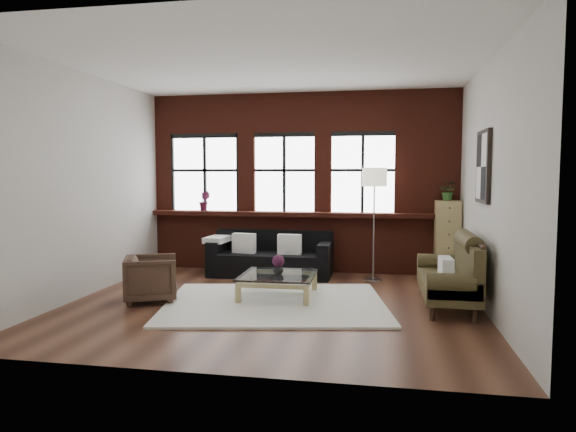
% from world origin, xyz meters
% --- Properties ---
extents(floor, '(5.50, 5.50, 0.00)m').
position_xyz_m(floor, '(0.00, 0.00, 0.00)').
color(floor, '#452619').
rests_on(floor, ground).
extents(ceiling, '(5.50, 5.50, 0.00)m').
position_xyz_m(ceiling, '(0.00, 0.00, 3.20)').
color(ceiling, white).
rests_on(ceiling, ground).
extents(wall_back, '(5.50, 0.00, 5.50)m').
position_xyz_m(wall_back, '(0.00, 2.50, 1.60)').
color(wall_back, beige).
rests_on(wall_back, ground).
extents(wall_front, '(5.50, 0.00, 5.50)m').
position_xyz_m(wall_front, '(0.00, -2.50, 1.60)').
color(wall_front, beige).
rests_on(wall_front, ground).
extents(wall_left, '(0.00, 5.00, 5.00)m').
position_xyz_m(wall_left, '(-2.75, 0.00, 1.60)').
color(wall_left, beige).
rests_on(wall_left, ground).
extents(wall_right, '(0.00, 5.00, 5.00)m').
position_xyz_m(wall_right, '(2.75, 0.00, 1.60)').
color(wall_right, beige).
rests_on(wall_right, ground).
extents(brick_backwall, '(5.50, 0.12, 3.20)m').
position_xyz_m(brick_backwall, '(0.00, 2.44, 1.60)').
color(brick_backwall, '#561E14').
rests_on(brick_backwall, floor).
extents(sill_ledge, '(5.50, 0.30, 0.08)m').
position_xyz_m(sill_ledge, '(0.00, 2.35, 1.04)').
color(sill_ledge, '#561E14').
rests_on(sill_ledge, brick_backwall).
extents(window_left, '(1.38, 0.10, 1.50)m').
position_xyz_m(window_left, '(-1.80, 2.45, 1.75)').
color(window_left, black).
rests_on(window_left, brick_backwall).
extents(window_mid, '(1.38, 0.10, 1.50)m').
position_xyz_m(window_mid, '(-0.30, 2.45, 1.75)').
color(window_mid, black).
rests_on(window_mid, brick_backwall).
extents(window_right, '(1.38, 0.10, 1.50)m').
position_xyz_m(window_right, '(1.10, 2.45, 1.75)').
color(window_right, black).
rests_on(window_right, brick_backwall).
extents(wall_poster, '(0.05, 0.74, 0.94)m').
position_xyz_m(wall_poster, '(2.72, 0.30, 1.85)').
color(wall_poster, black).
rests_on(wall_poster, wall_right).
extents(shag_rug, '(3.29, 2.78, 0.03)m').
position_xyz_m(shag_rug, '(0.03, -0.01, 0.02)').
color(shag_rug, silver).
rests_on(shag_rug, floor).
extents(dark_sofa, '(2.09, 0.85, 0.76)m').
position_xyz_m(dark_sofa, '(-0.44, 1.90, 0.38)').
color(dark_sofa, black).
rests_on(dark_sofa, floor).
extents(pillow_a, '(0.42, 0.20, 0.34)m').
position_xyz_m(pillow_a, '(-0.89, 1.80, 0.57)').
color(pillow_a, white).
rests_on(pillow_a, dark_sofa).
extents(pillow_b, '(0.40, 0.14, 0.34)m').
position_xyz_m(pillow_b, '(-0.09, 1.80, 0.57)').
color(pillow_b, white).
rests_on(pillow_b, dark_sofa).
extents(vintage_settee, '(0.76, 1.70, 0.91)m').
position_xyz_m(vintage_settee, '(2.30, 0.29, 0.45)').
color(vintage_settee, '#3E361C').
rests_on(vintage_settee, floor).
extents(pillow_settee, '(0.15, 0.39, 0.34)m').
position_xyz_m(pillow_settee, '(2.22, -0.23, 0.57)').
color(pillow_settee, white).
rests_on(pillow_settee, vintage_settee).
extents(armchair, '(0.91, 0.90, 0.64)m').
position_xyz_m(armchair, '(-1.68, -0.16, 0.32)').
color(armchair, '#39271C').
rests_on(armchair, floor).
extents(coffee_table, '(1.06, 1.06, 0.35)m').
position_xyz_m(coffee_table, '(0.01, 0.34, 0.17)').
color(coffee_table, tan).
rests_on(coffee_table, shag_rug).
extents(vase, '(0.15, 0.15, 0.16)m').
position_xyz_m(vase, '(0.01, 0.34, 0.42)').
color(vase, '#B2B2B2').
rests_on(vase, coffee_table).
extents(flowers, '(0.17, 0.17, 0.17)m').
position_xyz_m(flowers, '(0.01, 0.34, 0.53)').
color(flowers, '#4D1A39').
rests_on(flowers, vase).
extents(drawer_chest, '(0.40, 0.40, 1.31)m').
position_xyz_m(drawer_chest, '(2.53, 2.22, 0.66)').
color(drawer_chest, tan).
rests_on(drawer_chest, floor).
extents(potted_plant_top, '(0.35, 0.32, 0.32)m').
position_xyz_m(potted_plant_top, '(2.53, 2.22, 1.47)').
color(potted_plant_top, '#2D5923').
rests_on(potted_plant_top, drawer_chest).
extents(floor_lamp, '(0.40, 0.40, 2.01)m').
position_xyz_m(floor_lamp, '(1.31, 1.80, 1.00)').
color(floor_lamp, '#A5A5A8').
rests_on(floor_lamp, floor).
extents(sill_plant, '(0.21, 0.17, 0.37)m').
position_xyz_m(sill_plant, '(-1.78, 2.32, 1.26)').
color(sill_plant, '#4D1A39').
rests_on(sill_plant, sill_ledge).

